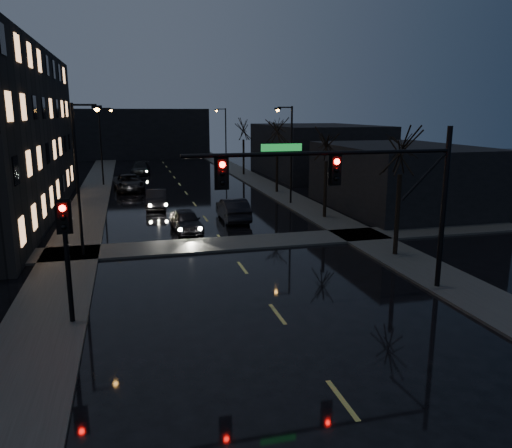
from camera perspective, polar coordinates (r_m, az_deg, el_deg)
ground at (r=12.92m, az=13.75°, el=-23.53°), size 160.00×160.00×0.00m
sidewalk_left at (r=44.82m, az=-18.40°, el=2.43°), size 3.00×140.00×0.12m
sidewalk_right at (r=46.77m, az=2.86°, el=3.47°), size 3.00×140.00×0.12m
sidewalk_cross at (r=29.05m, az=-3.54°, el=-2.27°), size 40.00×3.00×0.12m
commercial_right_near at (r=41.06m, az=16.11°, el=5.14°), size 10.00×14.00×5.00m
commercial_right_far at (r=61.42m, az=6.92°, el=8.37°), size 12.00×18.00×6.00m
far_block at (r=87.17m, az=-13.15°, el=10.06°), size 22.00×10.00×8.00m
signal_mast at (r=20.40m, az=12.21°, el=4.84°), size 11.11×0.41×7.00m
signal_pole_left at (r=18.77m, az=-20.89°, el=-2.18°), size 0.35×0.41×4.53m
tree_near at (r=26.83m, az=16.37°, el=9.34°), size 3.52×3.52×8.08m
tree_mid_a at (r=35.82m, az=8.10°, el=9.82°), size 3.30×3.30×7.58m
tree_mid_b at (r=47.10m, az=2.46°, el=11.55°), size 3.74×3.74×8.59m
tree_far at (r=60.64m, az=-1.45°, el=11.30°), size 3.43×3.43×7.88m
streetlight_l_near at (r=27.31m, az=-19.38°, el=6.14°), size 1.53×0.28×8.00m
streetlight_l_far at (r=54.19m, az=-17.11°, el=9.22°), size 1.53×0.28×8.00m
streetlight_r_mid at (r=41.22m, az=3.78°, el=8.81°), size 1.53×0.28×8.00m
streetlight_r_far at (r=68.34m, az=-3.66°, el=10.36°), size 1.53×0.28×8.00m
oncoming_car_a at (r=32.42m, az=-8.00°, el=0.39°), size 2.01×4.28×1.42m
oncoming_car_b at (r=40.66m, az=-11.33°, el=2.80°), size 1.87×4.55×1.47m
oncoming_car_c at (r=50.34m, az=-14.33°, el=4.61°), size 3.16×5.98×1.60m
oncoming_car_d at (r=63.19m, az=-13.04°, el=6.21°), size 2.63×5.37×1.50m
lead_car at (r=35.36m, az=-2.65°, el=1.68°), size 1.71×4.86×1.60m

